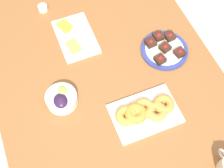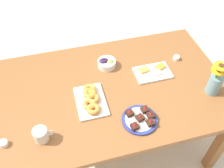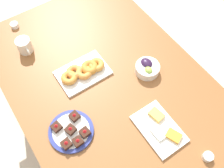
{
  "view_description": "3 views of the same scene",
  "coord_description": "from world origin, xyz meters",
  "px_view_note": "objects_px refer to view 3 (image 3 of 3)",
  "views": [
    {
      "loc": [
        -0.6,
        0.24,
        1.95
      ],
      "look_at": [
        0.0,
        0.0,
        0.78
      ],
      "focal_mm": 50.0,
      "sensor_mm": 36.0,
      "label": 1
    },
    {
      "loc": [
        -0.3,
        -1.1,
        2.03
      ],
      "look_at": [
        0.0,
        0.0,
        0.78
      ],
      "focal_mm": 40.0,
      "sensor_mm": 36.0,
      "label": 2
    },
    {
      "loc": [
        0.55,
        -0.37,
        1.91
      ],
      "look_at": [
        0.0,
        0.0,
        0.78
      ],
      "focal_mm": 40.0,
      "sensor_mm": 36.0,
      "label": 3
    }
  ],
  "objects_px": {
    "croissant_platter": "(83,71)",
    "dessert_plate": "(71,131)",
    "jam_cup_honey": "(14,25)",
    "jam_cup_berry": "(208,157)",
    "grape_bowl": "(147,68)",
    "cheese_platter": "(160,128)",
    "dining_table": "(112,95)",
    "coffee_mug": "(24,46)"
  },
  "relations": [
    {
      "from": "croissant_platter",
      "to": "dessert_plate",
      "type": "bearing_deg",
      "value": -40.44
    },
    {
      "from": "jam_cup_honey",
      "to": "jam_cup_berry",
      "type": "height_order",
      "value": "same"
    },
    {
      "from": "grape_bowl",
      "to": "jam_cup_berry",
      "type": "relative_size",
      "value": 2.79
    },
    {
      "from": "jam_cup_honey",
      "to": "dessert_plate",
      "type": "xyz_separation_m",
      "value": [
        0.81,
        -0.04,
        -0.0
      ]
    },
    {
      "from": "cheese_platter",
      "to": "croissant_platter",
      "type": "bearing_deg",
      "value": -163.59
    },
    {
      "from": "dining_table",
      "to": "croissant_platter",
      "type": "relative_size",
      "value": 5.71
    },
    {
      "from": "grape_bowl",
      "to": "jam_cup_honey",
      "type": "xyz_separation_m",
      "value": [
        -0.73,
        -0.48,
        -0.01
      ]
    },
    {
      "from": "croissant_platter",
      "to": "grape_bowl",
      "type": "bearing_deg",
      "value": 58.96
    },
    {
      "from": "croissant_platter",
      "to": "jam_cup_berry",
      "type": "height_order",
      "value": "croissant_platter"
    },
    {
      "from": "coffee_mug",
      "to": "cheese_platter",
      "type": "relative_size",
      "value": 0.46
    },
    {
      "from": "dining_table",
      "to": "grape_bowl",
      "type": "xyz_separation_m",
      "value": [
        0.02,
        0.22,
        0.12
      ]
    },
    {
      "from": "coffee_mug",
      "to": "jam_cup_berry",
      "type": "height_order",
      "value": "coffee_mug"
    },
    {
      "from": "croissant_platter",
      "to": "jam_cup_berry",
      "type": "xyz_separation_m",
      "value": [
        0.72,
        0.24,
        -0.01
      ]
    },
    {
      "from": "coffee_mug",
      "to": "croissant_platter",
      "type": "height_order",
      "value": "coffee_mug"
    },
    {
      "from": "coffee_mug",
      "to": "dessert_plate",
      "type": "xyz_separation_m",
      "value": [
        0.59,
        -0.03,
        -0.03
      ]
    },
    {
      "from": "dining_table",
      "to": "cheese_platter",
      "type": "relative_size",
      "value": 6.15
    },
    {
      "from": "jam_cup_honey",
      "to": "jam_cup_berry",
      "type": "bearing_deg",
      "value": 18.21
    },
    {
      "from": "coffee_mug",
      "to": "grape_bowl",
      "type": "relative_size",
      "value": 0.89
    },
    {
      "from": "dining_table",
      "to": "croissant_platter",
      "type": "bearing_deg",
      "value": -153.83
    },
    {
      "from": "dining_table",
      "to": "coffee_mug",
      "type": "xyz_separation_m",
      "value": [
        -0.49,
        -0.28,
        0.13
      ]
    },
    {
      "from": "croissant_platter",
      "to": "jam_cup_honey",
      "type": "relative_size",
      "value": 5.83
    },
    {
      "from": "croissant_platter",
      "to": "jam_cup_honey",
      "type": "height_order",
      "value": "croissant_platter"
    },
    {
      "from": "cheese_platter",
      "to": "croissant_platter",
      "type": "relative_size",
      "value": 0.93
    },
    {
      "from": "grape_bowl",
      "to": "croissant_platter",
      "type": "height_order",
      "value": "grape_bowl"
    },
    {
      "from": "grape_bowl",
      "to": "cheese_platter",
      "type": "relative_size",
      "value": 0.52
    },
    {
      "from": "cheese_platter",
      "to": "croissant_platter",
      "type": "distance_m",
      "value": 0.51
    },
    {
      "from": "jam_cup_honey",
      "to": "dining_table",
      "type": "bearing_deg",
      "value": 20.05
    },
    {
      "from": "jam_cup_berry",
      "to": "jam_cup_honey",
      "type": "bearing_deg",
      "value": -161.79
    },
    {
      "from": "dessert_plate",
      "to": "cheese_platter",
      "type": "bearing_deg",
      "value": 58.19
    },
    {
      "from": "coffee_mug",
      "to": "grape_bowl",
      "type": "distance_m",
      "value": 0.71
    },
    {
      "from": "coffee_mug",
      "to": "croissant_platter",
      "type": "xyz_separation_m",
      "value": [
        0.33,
        0.2,
        -0.02
      ]
    },
    {
      "from": "croissant_platter",
      "to": "jam_cup_honey",
      "type": "bearing_deg",
      "value": -161.9
    },
    {
      "from": "croissant_platter",
      "to": "cheese_platter",
      "type": "bearing_deg",
      "value": 16.41
    },
    {
      "from": "jam_cup_berry",
      "to": "dessert_plate",
      "type": "xyz_separation_m",
      "value": [
        -0.46,
        -0.46,
        -0.0
      ]
    },
    {
      "from": "jam_cup_honey",
      "to": "jam_cup_berry",
      "type": "relative_size",
      "value": 1.0
    },
    {
      "from": "jam_cup_berry",
      "to": "coffee_mug",
      "type": "bearing_deg",
      "value": -157.52
    },
    {
      "from": "grape_bowl",
      "to": "jam_cup_berry",
      "type": "height_order",
      "value": "grape_bowl"
    },
    {
      "from": "cheese_platter",
      "to": "jam_cup_berry",
      "type": "bearing_deg",
      "value": 22.16
    },
    {
      "from": "croissant_platter",
      "to": "dining_table",
      "type": "bearing_deg",
      "value": 26.17
    },
    {
      "from": "dining_table",
      "to": "grape_bowl",
      "type": "distance_m",
      "value": 0.25
    },
    {
      "from": "coffee_mug",
      "to": "dessert_plate",
      "type": "relative_size",
      "value": 0.54
    },
    {
      "from": "coffee_mug",
      "to": "jam_cup_berry",
      "type": "bearing_deg",
      "value": 22.48
    }
  ]
}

